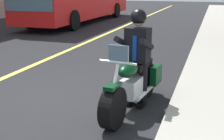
# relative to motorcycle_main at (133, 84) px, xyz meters

# --- Properties ---
(ground_plane) EXTENTS (80.00, 80.00, 0.00)m
(ground_plane) POSITION_rel_motorcycle_main_xyz_m (0.00, -1.37, -0.45)
(ground_plane) COLOR black
(motorcycle_main) EXTENTS (2.22, 0.74, 1.26)m
(motorcycle_main) POSITION_rel_motorcycle_main_xyz_m (0.00, 0.00, 0.00)
(motorcycle_main) COLOR black
(motorcycle_main) RESTS_ON ground_plane
(rider_main) EXTENTS (0.66, 0.60, 1.74)m
(rider_main) POSITION_rel_motorcycle_main_xyz_m (-0.19, 0.02, 0.58)
(rider_main) COLOR black
(rider_main) RESTS_ON ground_plane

